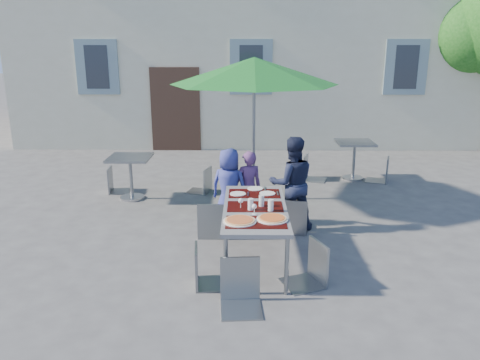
{
  "coord_description": "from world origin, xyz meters",
  "views": [
    {
      "loc": [
        -0.16,
        -4.96,
        2.71
      ],
      "look_at": [
        -0.22,
        1.56,
        0.85
      ],
      "focal_mm": 35.0,
      "sensor_mm": 36.0,
      "label": 1
    }
  ],
  "objects_px": {
    "pizza_near_right": "(272,218)",
    "bg_chair_l_0": "(114,165)",
    "child_0": "(229,187)",
    "chair_3": "(204,243)",
    "chair_0": "(213,198)",
    "chair_5": "(241,256)",
    "bg_chair_r_0": "(203,165)",
    "cafe_table_1": "(354,152)",
    "patio_umbrella": "(254,72)",
    "chair_2": "(294,194)",
    "bg_chair_l_1": "(311,153)",
    "bg_chair_r_1": "(383,155)",
    "child_2": "(292,183)",
    "dining_table": "(255,211)",
    "chair_1": "(254,192)",
    "child_1": "(248,188)",
    "chair_4": "(312,238)",
    "cafe_table_0": "(131,169)",
    "pizza_near_left": "(240,221)"
  },
  "relations": [
    {
      "from": "dining_table",
      "to": "cafe_table_0",
      "type": "distance_m",
      "value": 3.41
    },
    {
      "from": "chair_1",
      "to": "pizza_near_left",
      "type": "bearing_deg",
      "value": -97.29
    },
    {
      "from": "bg_chair_r_0",
      "to": "bg_chair_r_1",
      "type": "xyz_separation_m",
      "value": [
        3.66,
        0.78,
        0.03
      ]
    },
    {
      "from": "chair_2",
      "to": "chair_5",
      "type": "relative_size",
      "value": 1.04
    },
    {
      "from": "bg_chair_l_0",
      "to": "cafe_table_1",
      "type": "relative_size",
      "value": 1.12
    },
    {
      "from": "pizza_near_left",
      "to": "child_1",
      "type": "height_order",
      "value": "child_1"
    },
    {
      "from": "cafe_table_0",
      "to": "cafe_table_1",
      "type": "height_order",
      "value": "cafe_table_1"
    },
    {
      "from": "bg_chair_l_1",
      "to": "pizza_near_left",
      "type": "bearing_deg",
      "value": -107.98
    },
    {
      "from": "dining_table",
      "to": "child_2",
      "type": "distance_m",
      "value": 1.31
    },
    {
      "from": "dining_table",
      "to": "chair_3",
      "type": "distance_m",
      "value": 0.9
    },
    {
      "from": "chair_2",
      "to": "chair_0",
      "type": "bearing_deg",
      "value": -170.85
    },
    {
      "from": "chair_1",
      "to": "cafe_table_1",
      "type": "distance_m",
      "value": 3.63
    },
    {
      "from": "child_0",
      "to": "child_1",
      "type": "xyz_separation_m",
      "value": [
        0.3,
        0.02,
        -0.02
      ]
    },
    {
      "from": "child_0",
      "to": "chair_4",
      "type": "height_order",
      "value": "child_0"
    },
    {
      "from": "chair_1",
      "to": "patio_umbrella",
      "type": "distance_m",
      "value": 2.28
    },
    {
      "from": "dining_table",
      "to": "chair_2",
      "type": "height_order",
      "value": "chair_2"
    },
    {
      "from": "dining_table",
      "to": "chair_0",
      "type": "distance_m",
      "value": 1.0
    },
    {
      "from": "child_2",
      "to": "cafe_table_1",
      "type": "height_order",
      "value": "child_2"
    },
    {
      "from": "pizza_near_right",
      "to": "bg_chair_l_0",
      "type": "height_order",
      "value": "bg_chair_l_0"
    },
    {
      "from": "dining_table",
      "to": "chair_5",
      "type": "relative_size",
      "value": 1.88
    },
    {
      "from": "chair_3",
      "to": "bg_chair_r_0",
      "type": "relative_size",
      "value": 0.99
    },
    {
      "from": "cafe_table_1",
      "to": "bg_chair_l_1",
      "type": "distance_m",
      "value": 0.91
    },
    {
      "from": "chair_5",
      "to": "cafe_table_0",
      "type": "distance_m",
      "value": 4.21
    },
    {
      "from": "child_0",
      "to": "chair_3",
      "type": "relative_size",
      "value": 1.34
    },
    {
      "from": "pizza_near_right",
      "to": "child_2",
      "type": "height_order",
      "value": "child_2"
    },
    {
      "from": "pizza_near_right",
      "to": "child_1",
      "type": "distance_m",
      "value": 1.87
    },
    {
      "from": "pizza_near_right",
      "to": "bg_chair_r_1",
      "type": "bearing_deg",
      "value": 59.26
    },
    {
      "from": "child_1",
      "to": "chair_2",
      "type": "distance_m",
      "value": 0.77
    },
    {
      "from": "child_1",
      "to": "pizza_near_left",
      "type": "bearing_deg",
      "value": 71.95
    },
    {
      "from": "pizza_near_left",
      "to": "chair_3",
      "type": "height_order",
      "value": "chair_3"
    },
    {
      "from": "patio_umbrella",
      "to": "bg_chair_l_0",
      "type": "xyz_separation_m",
      "value": [
        -2.65,
        0.42,
        -1.77
      ]
    },
    {
      "from": "child_1",
      "to": "bg_chair_r_0",
      "type": "relative_size",
      "value": 1.28
    },
    {
      "from": "chair_0",
      "to": "patio_umbrella",
      "type": "distance_m",
      "value": 2.53
    },
    {
      "from": "child_0",
      "to": "chair_5",
      "type": "bearing_deg",
      "value": 114.86
    },
    {
      "from": "chair_0",
      "to": "chair_3",
      "type": "xyz_separation_m",
      "value": [
        -0.01,
        -1.45,
        -0.07
      ]
    },
    {
      "from": "pizza_near_right",
      "to": "cafe_table_1",
      "type": "distance_m",
      "value": 4.86
    },
    {
      "from": "bg_chair_l_1",
      "to": "bg_chair_r_1",
      "type": "height_order",
      "value": "bg_chair_l_1"
    },
    {
      "from": "chair_5",
      "to": "pizza_near_right",
      "type": "bearing_deg",
      "value": 59.68
    },
    {
      "from": "chair_3",
      "to": "chair_4",
      "type": "height_order",
      "value": "chair_4"
    },
    {
      "from": "chair_0",
      "to": "bg_chair_r_0",
      "type": "distance_m",
      "value": 2.22
    },
    {
      "from": "pizza_near_left",
      "to": "chair_4",
      "type": "height_order",
      "value": "chair_4"
    },
    {
      "from": "chair_0",
      "to": "chair_5",
      "type": "distance_m",
      "value": 1.94
    },
    {
      "from": "pizza_near_right",
      "to": "chair_3",
      "type": "relative_size",
      "value": 0.41
    },
    {
      "from": "chair_3",
      "to": "cafe_table_1",
      "type": "bearing_deg",
      "value": 59.08
    },
    {
      "from": "chair_1",
      "to": "chair_3",
      "type": "relative_size",
      "value": 1.15
    },
    {
      "from": "child_0",
      "to": "bg_chair_l_0",
      "type": "distance_m",
      "value": 2.8
    },
    {
      "from": "child_0",
      "to": "chair_1",
      "type": "height_order",
      "value": "child_0"
    },
    {
      "from": "dining_table",
      "to": "bg_chair_r_1",
      "type": "relative_size",
      "value": 1.91
    },
    {
      "from": "bg_chair_l_1",
      "to": "bg_chair_r_1",
      "type": "bearing_deg",
      "value": -4.7
    },
    {
      "from": "chair_1",
      "to": "cafe_table_1",
      "type": "xyz_separation_m",
      "value": [
        2.15,
        2.92,
        -0.04
      ]
    }
  ]
}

